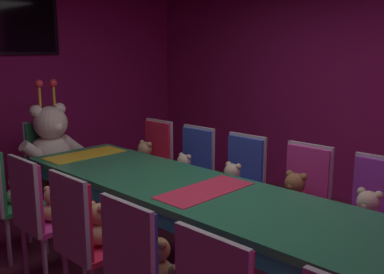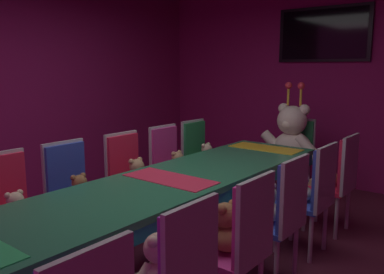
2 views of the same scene
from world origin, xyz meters
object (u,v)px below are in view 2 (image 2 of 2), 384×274
object	(u,v)px
banquet_table	(170,189)
chair_right_4	(316,189)
chair_left_1	(6,203)
teddy_right_4	(300,188)
king_teddy_bear	(291,137)
chair_left_3	(127,172)
teddy_left_3	(137,175)
teddy_left_2	(80,192)
teddy_left_1	(16,210)
teddy_right_3	(266,205)
chair_left_5	(198,152)
teddy_left_5	(207,156)
teddy_right_5	(326,172)
chair_right_1	(179,274)
chair_right_3	(284,208)
teddy_right_1	(158,265)
teddy_right_2	(224,230)
throne_chair	(296,149)
teddy_left_4	(178,165)
chair_right_2	(244,236)
chair_left_4	(168,161)
wall_tv	(323,34)
chair_right_5	(341,174)
chair_left_2	(70,186)

from	to	relation	value
banquet_table	chair_right_4	xyz separation A→B (m)	(0.84, 0.92, -0.06)
chair_left_1	teddy_right_4	world-z (taller)	chair_left_1
banquet_table	king_teddy_bear	size ratio (longest dim) A/B	3.78
chair_left_3	teddy_left_3	size ratio (longest dim) A/B	3.13
teddy_left_2	chair_left_3	xyz separation A→B (m)	(-0.11, 0.64, 0.02)
teddy_left_1	teddy_right_3	distance (m)	1.87
chair_left_5	teddy_left_5	size ratio (longest dim) A/B	3.49
teddy_right_5	teddy_right_4	bearing A→B (deg)	89.93
chair_left_1	teddy_right_3	world-z (taller)	chair_left_1
teddy_left_1	chair_right_1	bearing A→B (deg)	-0.03
chair_right_3	chair_right_4	bearing A→B (deg)	-90.32
teddy_right_3	chair_right_4	world-z (taller)	chair_right_4
chair_left_5	teddy_right_5	xyz separation A→B (m)	(1.57, 0.04, -0.00)
teddy_left_5	teddy_right_5	distance (m)	1.43
teddy_right_1	teddy_left_3	bearing A→B (deg)	-40.70
banquet_table	teddy_right_2	xyz separation A→B (m)	(0.73, -0.31, -0.06)
chair_right_4	king_teddy_bear	distance (m)	1.56
teddy_right_1	teddy_right_3	xyz separation A→B (m)	(-0.01, 1.21, -0.01)
teddy_right_5	throne_chair	world-z (taller)	throne_chair
banquet_table	teddy_left_4	world-z (taller)	banquet_table
chair_right_2	teddy_left_3	bearing A→B (deg)	-21.41
teddy_left_1	chair_right_4	distance (m)	2.41
teddy_right_3	chair_right_4	distance (m)	0.63
chair_right_1	king_teddy_bear	bearing A→B (deg)	-74.69
chair_left_4	chair_right_1	bearing A→B (deg)	-46.96
teddy_right_3	king_teddy_bear	world-z (taller)	king_teddy_bear
teddy_left_1	chair_right_1	size ratio (longest dim) A/B	0.28
teddy_left_2	wall_tv	distance (m)	3.81
teddy_left_1	chair_right_5	size ratio (longest dim) A/B	0.28
chair_left_1	teddy_right_1	distance (m)	1.59
teddy_right_1	king_teddy_bear	distance (m)	3.21
chair_left_5	teddy_right_3	world-z (taller)	chair_left_5
teddy_right_3	banquet_table	bearing A→B (deg)	24.08
chair_right_3	chair_left_1	bearing A→B (deg)	35.19
teddy_right_2	chair_left_3	bearing A→B (deg)	-21.44
teddy_right_5	king_teddy_bear	world-z (taller)	king_teddy_bear
chair_left_2	chair_left_4	xyz separation A→B (m)	(0.03, 1.25, 0.00)
chair_left_5	wall_tv	xyz separation A→B (m)	(0.87, 1.62, 1.45)
teddy_left_4	king_teddy_bear	world-z (taller)	king_teddy_bear
banquet_table	chair_right_1	distance (m)	1.24
chair_left_4	chair_right_3	distance (m)	1.79
teddy_left_5	teddy_right_5	xyz separation A→B (m)	(1.43, 0.04, 0.02)
teddy_right_1	chair_right_1	bearing A→B (deg)	-180.00
teddy_left_1	chair_right_4	world-z (taller)	chair_right_4
chair_left_5	teddy_right_3	size ratio (longest dim) A/B	3.11
teddy_left_1	chair_right_3	bearing A→B (deg)	37.55
teddy_right_3	chair_right_5	world-z (taller)	chair_right_5
chair_left_5	chair_right_3	world-z (taller)	same
teddy_left_2	chair_left_3	bearing A→B (deg)	99.40
chair_left_4	teddy_right_1	distance (m)	2.40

